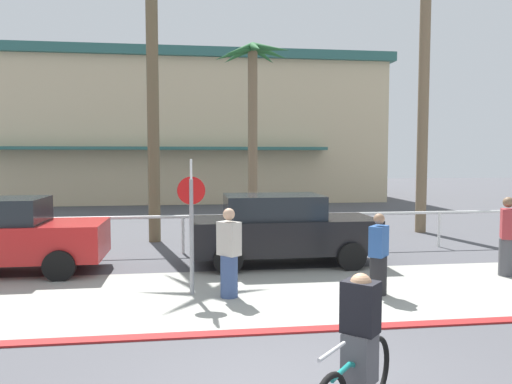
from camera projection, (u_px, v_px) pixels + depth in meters
ground_plane at (224, 243)px, 15.20m from camera, size 80.00×80.00×0.00m
sidewalk_strip at (247, 295)px, 9.46m from camera, size 44.00×4.00×0.02m
curb_paint at (263, 332)px, 7.49m from camera, size 44.00×0.24×0.03m
building_backdrop at (164, 131)px, 31.56m from camera, size 25.82×11.84×8.32m
rail_fence at (228, 222)px, 13.65m from camera, size 21.99×0.08×1.04m
stop_sign_bike_lane at (191, 207)px, 9.38m from camera, size 0.52×0.56×2.56m
palm_tree_0 at (151, 18)px, 14.99m from camera, size 2.69×3.23×9.61m
palm_tree_1 at (253, 87)px, 18.68m from camera, size 2.79×3.33×6.81m
palm_tree_2 at (425, 26)px, 16.83m from camera, size 2.92×3.15×10.03m
car_red_1 at (0, 235)px, 11.17m from camera, size 4.40×2.02×1.69m
car_black_2 at (281, 229)px, 12.13m from camera, size 4.40×2.02×1.69m
cyclist_teal_0 at (358, 351)px, 4.99m from camera, size 1.28×1.37×1.50m
pedestrian_0 at (229, 257)px, 9.26m from camera, size 0.46×0.47×1.67m
pedestrian_1 at (507, 240)px, 10.92m from camera, size 0.43×0.47×1.74m
pedestrian_2 at (378, 258)px, 9.44m from camera, size 0.46×0.47×1.55m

